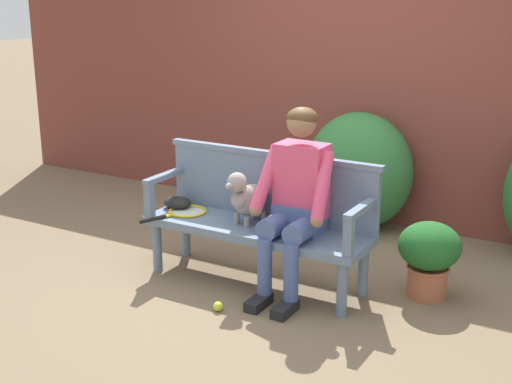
# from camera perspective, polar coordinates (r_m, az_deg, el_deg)

# --- Properties ---
(ground_plane) EXTENTS (40.00, 40.00, 0.00)m
(ground_plane) POSITION_cam_1_polar(r_m,az_deg,el_deg) (5.15, 0.00, -7.37)
(ground_plane) COLOR #7A664C
(brick_garden_fence) EXTENTS (8.00, 0.30, 2.20)m
(brick_garden_fence) POSITION_cam_1_polar(r_m,az_deg,el_deg) (6.49, 8.48, 7.61)
(brick_garden_fence) COLOR brown
(brick_garden_fence) RESTS_ON ground
(hedge_bush_far_left) EXTENTS (0.96, 0.71, 1.04)m
(hedge_bush_far_left) POSITION_cam_1_polar(r_m,az_deg,el_deg) (6.21, 8.38, 1.72)
(hedge_bush_far_left) COLOR #337538
(hedge_bush_far_left) RESTS_ON ground
(garden_bench) EXTENTS (1.67, 0.49, 0.44)m
(garden_bench) POSITION_cam_1_polar(r_m,az_deg,el_deg) (5.01, 0.00, -3.39)
(garden_bench) COLOR slate
(garden_bench) RESTS_ON ground
(bench_backrest) EXTENTS (1.71, 0.06, 0.50)m
(bench_backrest) POSITION_cam_1_polar(r_m,az_deg,el_deg) (5.09, 1.21, 0.64)
(bench_backrest) COLOR slate
(bench_backrest) RESTS_ON garden_bench
(bench_armrest_left_end) EXTENTS (0.06, 0.49, 0.28)m
(bench_armrest_left_end) POSITION_cam_1_polar(r_m,az_deg,el_deg) (5.29, -7.93, 0.49)
(bench_armrest_left_end) COLOR slate
(bench_armrest_left_end) RESTS_ON garden_bench
(bench_armrest_right_end) EXTENTS (0.06, 0.49, 0.28)m
(bench_armrest_right_end) POSITION_cam_1_polar(r_m,az_deg,el_deg) (4.52, 8.17, -2.31)
(bench_armrest_right_end) COLOR slate
(bench_armrest_right_end) RESTS_ON garden_bench
(person_seated) EXTENTS (0.56, 0.64, 1.31)m
(person_seated) POSITION_cam_1_polar(r_m,az_deg,el_deg) (4.75, 3.29, -0.31)
(person_seated) COLOR black
(person_seated) RESTS_ON ground
(dog_on_bench) EXTENTS (0.25, 0.39, 0.40)m
(dog_on_bench) POSITION_cam_1_polar(r_m,az_deg,el_deg) (4.98, -0.77, -0.42)
(dog_on_bench) COLOR gray
(dog_on_bench) RESTS_ON garden_bench
(tennis_racket) EXTENTS (0.37, 0.58, 0.03)m
(tennis_racket) POSITION_cam_1_polar(r_m,az_deg,el_deg) (5.28, -5.85, -1.62)
(tennis_racket) COLOR yellow
(tennis_racket) RESTS_ON garden_bench
(baseball_glove) EXTENTS (0.25, 0.21, 0.09)m
(baseball_glove) POSITION_cam_1_polar(r_m,az_deg,el_deg) (5.40, -6.40, -0.86)
(baseball_glove) COLOR black
(baseball_glove) RESTS_ON garden_bench
(tennis_ball) EXTENTS (0.07, 0.07, 0.07)m
(tennis_ball) POSITION_cam_1_polar(r_m,az_deg,el_deg) (4.73, -3.10, -9.28)
(tennis_ball) COLOR #CCDB33
(tennis_ball) RESTS_ON ground
(potted_plant) EXTENTS (0.43, 0.43, 0.54)m
(potted_plant) POSITION_cam_1_polar(r_m,az_deg,el_deg) (4.96, 13.91, -4.90)
(potted_plant) COLOR #A85B3D
(potted_plant) RESTS_ON ground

